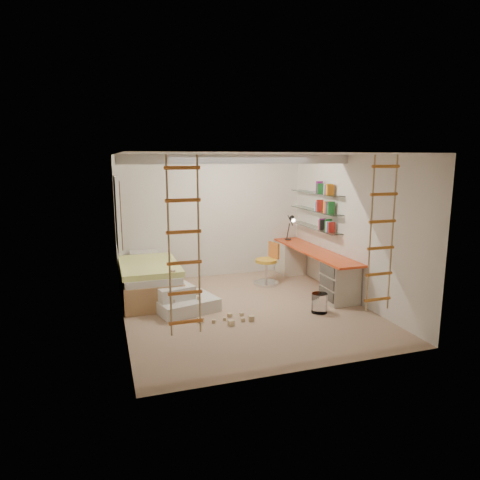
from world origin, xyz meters
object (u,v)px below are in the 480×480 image
object	(u,v)px
desk	(313,267)
play_platform	(182,301)
bed	(149,279)
swivel_chair	(267,269)

from	to	relation	value
desk	play_platform	xyz separation A→B (m)	(-2.75, -0.58, -0.23)
bed	play_platform	world-z (taller)	bed
desk	bed	world-z (taller)	desk
desk	bed	xyz separation A→B (m)	(-3.20, 0.36, -0.07)
bed	swivel_chair	distance (m)	2.37
swivel_chair	bed	bearing A→B (deg)	-179.21
desk	swivel_chair	bearing A→B (deg)	154.29
swivel_chair	play_platform	xyz separation A→B (m)	(-1.92, -0.97, -0.15)
desk	swivel_chair	xyz separation A→B (m)	(-0.82, 0.40, -0.09)
play_platform	bed	bearing A→B (deg)	115.51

